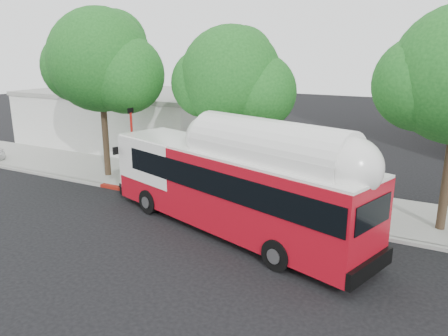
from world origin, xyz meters
name	(u,v)px	position (x,y,z in m)	size (l,w,h in m)	color
ground	(185,241)	(0.00, 0.00, 0.00)	(120.00, 120.00, 0.00)	black
sidewalk	(252,193)	(0.00, 6.50, 0.07)	(60.00, 5.00, 0.15)	gray
curb_strip	(229,209)	(0.00, 3.90, 0.07)	(60.00, 0.30, 0.15)	gray
red_curb_segment	(177,199)	(-3.00, 3.90, 0.08)	(10.00, 0.32, 0.16)	maroon
street_tree_left	(107,64)	(-8.53, 5.56, 6.60)	(6.67, 5.80, 9.74)	#2D2116
street_tree_mid	(239,81)	(-0.59, 6.06, 5.91)	(5.75, 5.00, 8.62)	#2D2116
low_commercial_bldg	(132,117)	(-14.00, 14.00, 2.15)	(16.20, 10.20, 4.25)	silver
transit_bus	(232,189)	(1.22, 1.74, 1.87)	(13.58, 6.41, 3.99)	#A90B19
signal_pole	(133,149)	(-5.96, 4.24, 2.30)	(0.13, 0.42, 4.48)	#B21713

